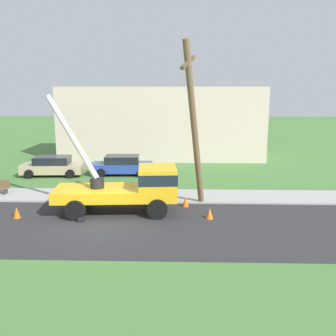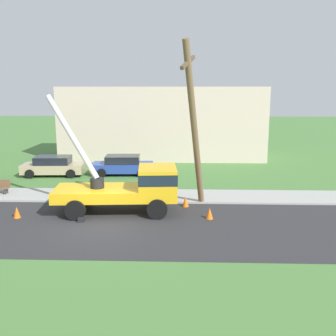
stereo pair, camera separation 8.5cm
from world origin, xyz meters
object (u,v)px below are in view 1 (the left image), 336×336
object	(u,v)px
utility_truck	(132,185)
parked_sedan_tan	(53,166)
traffic_cone_behind	(17,212)
traffic_cone_curbside	(185,201)
leaning_utility_pole	(194,127)
traffic_cone_ahead	(210,213)
parked_sedan_blue	(122,165)

from	to	relation	value
utility_truck	parked_sedan_tan	world-z (taller)	utility_truck
traffic_cone_behind	traffic_cone_curbside	xyz separation A→B (m)	(8.35, 2.19, 0.00)
leaning_utility_pole	traffic_cone_ahead	world-z (taller)	leaning_utility_pole
utility_truck	leaning_utility_pole	distance (m)	4.34
leaning_utility_pole	utility_truck	bearing A→B (deg)	-174.50
traffic_cone_behind	parked_sedan_blue	size ratio (longest dim) A/B	0.12
parked_sedan_blue	traffic_cone_ahead	bearing A→B (deg)	-59.97
leaning_utility_pole	parked_sedan_blue	xyz separation A→B (m)	(-4.95, 8.59, -3.68)
leaning_utility_pole	parked_sedan_blue	size ratio (longest dim) A/B	1.91
traffic_cone_behind	parked_sedan_tan	xyz separation A→B (m)	(-1.25, 9.57, 0.43)
utility_truck	traffic_cone_ahead	xyz separation A→B (m)	(3.90, -0.99, -1.13)
traffic_cone_behind	traffic_cone_curbside	distance (m)	8.63
utility_truck	traffic_cone_behind	world-z (taller)	utility_truck
parked_sedan_tan	leaning_utility_pole	bearing A→B (deg)	-39.05
traffic_cone_ahead	traffic_cone_curbside	size ratio (longest dim) A/B	1.00
utility_truck	parked_sedan_blue	world-z (taller)	utility_truck
leaning_utility_pole	traffic_cone_behind	world-z (taller)	leaning_utility_pole
traffic_cone_ahead	parked_sedan_blue	distance (m)	11.43
traffic_cone_ahead	parked_sedan_blue	world-z (taller)	parked_sedan_blue
utility_truck	leaning_utility_pole	bearing A→B (deg)	5.50
utility_truck	parked_sedan_tan	size ratio (longest dim) A/B	1.54
traffic_cone_ahead	leaning_utility_pole	bearing A→B (deg)	120.65
utility_truck	traffic_cone_curbside	xyz separation A→B (m)	(2.74, 1.02, -1.13)
traffic_cone_curbside	parked_sedan_tan	distance (m)	12.11
traffic_cone_curbside	parked_sedan_blue	bearing A→B (deg)	120.08
leaning_utility_pole	parked_sedan_blue	bearing A→B (deg)	119.94
traffic_cone_ahead	traffic_cone_behind	distance (m)	9.51
traffic_cone_ahead	parked_sedan_blue	xyz separation A→B (m)	(-5.72, 9.89, 0.43)
traffic_cone_behind	parked_sedan_tan	bearing A→B (deg)	97.42
traffic_cone_behind	parked_sedan_tan	distance (m)	9.66
leaning_utility_pole	traffic_cone_curbside	size ratio (longest dim) A/B	15.33
utility_truck	parked_sedan_tan	distance (m)	10.86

